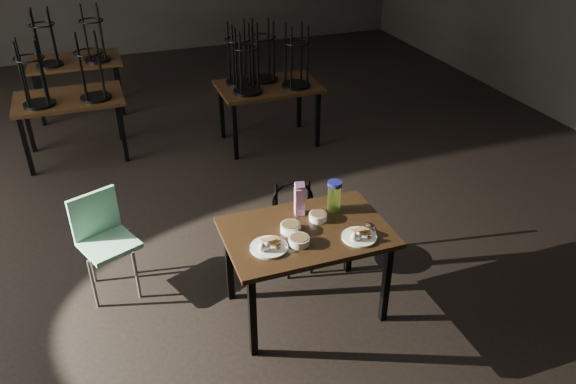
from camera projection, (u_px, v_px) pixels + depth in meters
name	position (u px, v px, depth m)	size (l,w,h in m)	color
main_table	(306.00, 239.00, 4.13)	(1.20, 0.80, 0.75)	black
plate_left	(269.00, 246.00, 3.89)	(0.27, 0.27, 0.09)	white
plate_right	(359.00, 235.00, 3.99)	(0.25, 0.25, 0.08)	white
bowl_near	(291.00, 227.00, 4.06)	(0.15, 0.15, 0.06)	white
bowl_far	(318.00, 216.00, 4.20)	(0.13, 0.13, 0.05)	white
bowl_big	(299.00, 240.00, 3.93)	(0.15, 0.15, 0.05)	white
juice_carton	(299.00, 199.00, 4.21)	(0.08, 0.08, 0.28)	#881876
water_bottle	(334.00, 196.00, 4.27)	(0.12, 0.12, 0.24)	#A4DD41
spoon	(370.00, 226.00, 4.13)	(0.06, 0.21, 0.01)	silver
bentwood_chair	(295.00, 220.00, 4.72)	(0.39, 0.38, 0.78)	black
school_chair	(104.00, 235.00, 4.45)	(0.51, 0.51, 0.85)	#7BBF9D
bg_table_left	(68.00, 98.00, 6.36)	(1.20, 0.80, 1.48)	black
bg_table_right	(266.00, 81.00, 6.70)	(1.20, 0.80, 1.48)	black
bg_table_far	(74.00, 60.00, 7.56)	(1.20, 0.80, 1.48)	black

